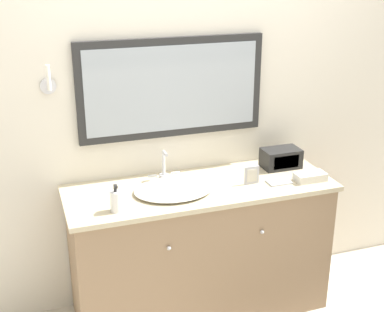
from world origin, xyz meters
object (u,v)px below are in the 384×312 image
Objects in this scene: sink_basin at (173,188)px; soap_bottle at (116,201)px; appliance_box at (281,158)px; picture_frame at (252,175)px.

soap_bottle is (-0.37, -0.15, 0.04)m from sink_basin.
sink_basin is at bearing -170.14° from appliance_box.
appliance_box reaches higher than picture_frame.
picture_frame is (0.85, 0.10, -0.01)m from soap_bottle.
appliance_box is 2.16× the size of picture_frame.
soap_bottle is 0.65× the size of appliance_box.
picture_frame is (0.48, -0.05, 0.04)m from sink_basin.
soap_bottle is at bearing -158.21° from sink_basin.
sink_basin is 1.92× the size of appliance_box.
sink_basin is 2.95× the size of soap_bottle.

